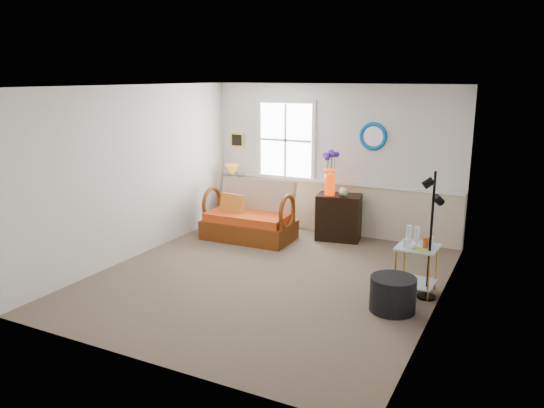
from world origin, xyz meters
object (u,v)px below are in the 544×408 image
at_px(side_table, 416,270).
at_px(floor_lamp, 431,236).
at_px(loveseat, 249,211).
at_px(ottoman, 393,294).
at_px(lamp_stand, 235,206).
at_px(cabinet, 339,217).

bearing_deg(side_table, floor_lamp, -30.28).
distance_m(loveseat, ottoman, 3.41).
distance_m(lamp_stand, ottoman, 4.49).
bearing_deg(lamp_stand, floor_lamp, -26.43).
relative_size(cabinet, side_table, 1.24).
height_order(loveseat, ottoman, loveseat).
relative_size(loveseat, floor_lamp, 0.93).
bearing_deg(cabinet, lamp_stand, 165.86).
xyz_separation_m(lamp_stand, floor_lamp, (3.99, -1.98, 0.50)).
height_order(lamp_stand, side_table, side_table).
height_order(loveseat, side_table, loveseat).
bearing_deg(side_table, lamp_stand, 153.74).
bearing_deg(loveseat, side_table, -20.87).
height_order(floor_lamp, ottoman, floor_lamp).
bearing_deg(cabinet, loveseat, -164.21).
height_order(loveseat, cabinet, loveseat).
height_order(cabinet, side_table, cabinet).
height_order(loveseat, lamp_stand, loveseat).
distance_m(lamp_stand, side_table, 4.26).
bearing_deg(floor_lamp, side_table, 124.96).
bearing_deg(loveseat, lamp_stand, 131.59).
bearing_deg(ottoman, cabinet, 122.94).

